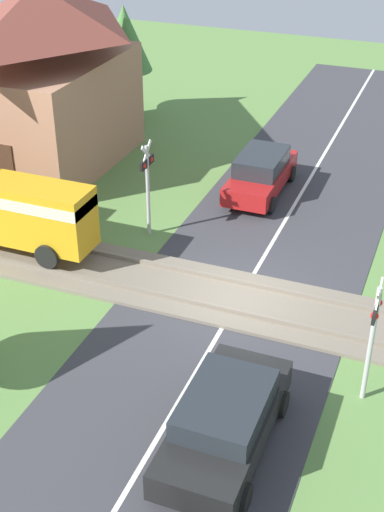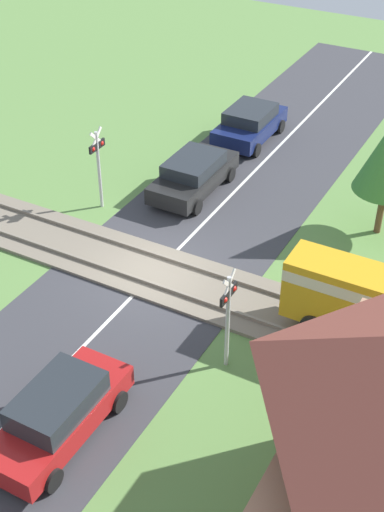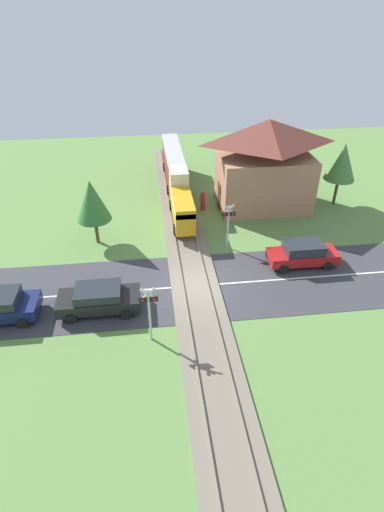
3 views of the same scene
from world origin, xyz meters
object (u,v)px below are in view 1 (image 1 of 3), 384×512
(car_far_side, at_px, (261,173))
(crossing_signal_east_approach, at_px, (147,177))
(car_near_crossing, at_px, (225,420))
(crossing_signal_west_approach, at_px, (374,327))
(station_building, at_px, (46,80))

(car_far_side, relative_size, crossing_signal_east_approach, 1.34)
(car_near_crossing, relative_size, crossing_signal_east_approach, 1.36)
(car_near_crossing, height_order, crossing_signal_west_approach, crossing_signal_west_approach)
(car_far_side, bearing_deg, crossing_signal_east_approach, 149.41)
(car_near_crossing, height_order, car_far_side, car_far_side)
(car_near_crossing, relative_size, crossing_signal_west_approach, 1.36)
(crossing_signal_west_approach, bearing_deg, car_near_crossing, 136.47)
(crossing_signal_east_approach, bearing_deg, crossing_signal_west_approach, -124.05)
(car_far_side, distance_m, station_building, 8.85)
(station_building, bearing_deg, crossing_signal_west_approach, -123.88)
(crossing_signal_east_approach, xyz_separation_m, station_building, (3.95, 5.94, 1.31))
(car_near_crossing, bearing_deg, crossing_signal_east_approach, 33.98)
(crossing_signal_east_approach, height_order, station_building, station_building)
(crossing_signal_west_approach, bearing_deg, crossing_signal_east_approach, 55.95)
(car_near_crossing, height_order, crossing_signal_east_approach, crossing_signal_east_approach)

